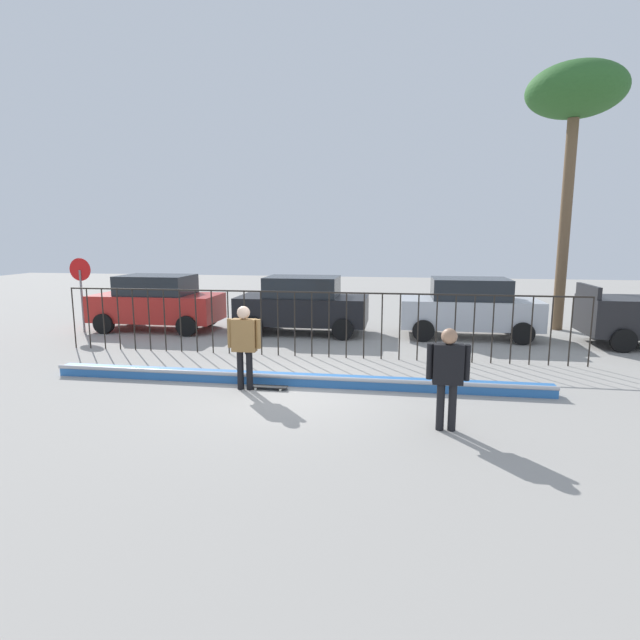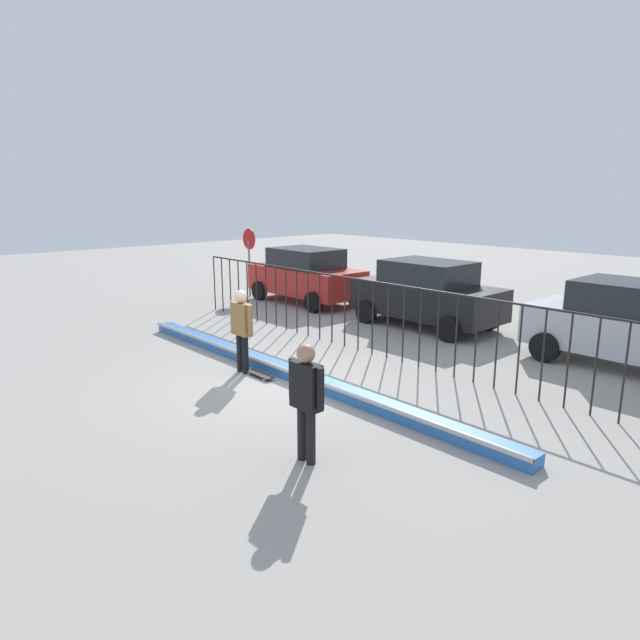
# 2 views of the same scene
# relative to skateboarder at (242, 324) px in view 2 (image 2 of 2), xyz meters

# --- Properties ---
(ground_plane) EXTENTS (60.00, 60.00, 0.00)m
(ground_plane) POSITION_rel_skateboarder_xyz_m (0.90, -0.01, -1.07)
(ground_plane) COLOR #9E9991
(bowl_coping_ledge) EXTENTS (11.00, 0.40, 0.27)m
(bowl_coping_ledge) POSITION_rel_skateboarder_xyz_m (0.90, 0.50, -0.95)
(bowl_coping_ledge) COLOR #2D6BB7
(bowl_coping_ledge) RESTS_ON ground
(perimeter_fence) EXTENTS (14.04, 0.04, 1.77)m
(perimeter_fence) POSITION_rel_skateboarder_xyz_m (0.90, 3.10, 0.02)
(perimeter_fence) COLOR black
(perimeter_fence) RESTS_ON ground
(skateboarder) EXTENTS (0.72, 0.27, 1.79)m
(skateboarder) POSITION_rel_skateboarder_xyz_m (0.00, 0.00, 0.00)
(skateboarder) COLOR black
(skateboarder) RESTS_ON ground
(skateboard) EXTENTS (0.80, 0.20, 0.07)m
(skateboard) POSITION_rel_skateboarder_xyz_m (0.50, 0.07, -1.02)
(skateboard) COLOR black
(skateboard) RESTS_ON ground
(camera_operator) EXTENTS (0.70, 0.26, 1.74)m
(camera_operator) POSITION_rel_skateboarder_xyz_m (4.01, -1.66, -0.03)
(camera_operator) COLOR black
(camera_operator) RESTS_ON ground
(parked_car_red) EXTENTS (4.30, 2.12, 1.90)m
(parked_car_red) POSITION_rel_skateboarder_xyz_m (-5.05, 6.15, -0.10)
(parked_car_red) COLOR #B2231E
(parked_car_red) RESTS_ON ground
(parked_car_black) EXTENTS (4.30, 2.12, 1.90)m
(parked_car_black) POSITION_rel_skateboarder_xyz_m (0.03, 6.34, -0.10)
(parked_car_black) COLOR black
(parked_car_black) RESTS_ON ground
(parked_car_silver) EXTENTS (4.30, 2.12, 1.90)m
(parked_car_silver) POSITION_rel_skateboarder_xyz_m (5.44, 6.51, -0.10)
(parked_car_silver) COLOR #B7BABF
(parked_car_silver) RESTS_ON ground
(stop_sign) EXTENTS (0.76, 0.07, 2.50)m
(stop_sign) POSITION_rel_skateboarder_xyz_m (-7.36, 5.40, 0.54)
(stop_sign) COLOR slate
(stop_sign) RESTS_ON ground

